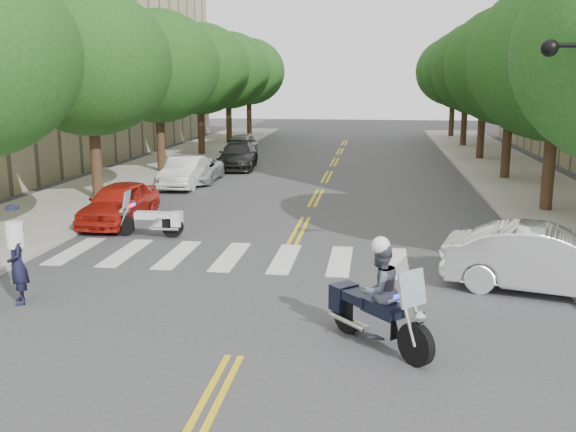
% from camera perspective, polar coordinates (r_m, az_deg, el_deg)
% --- Properties ---
extents(ground, '(140.00, 140.00, 0.00)m').
position_cam_1_polar(ground, '(11.95, -4.79, -12.32)').
color(ground, '#38383A').
rests_on(ground, ground).
extents(sidewalk_left, '(5.00, 60.00, 0.15)m').
position_cam_1_polar(sidewalk_left, '(35.06, -12.22, 3.86)').
color(sidewalk_left, '#9E9991').
rests_on(sidewalk_left, ground).
extents(sidewalk_right, '(5.00, 60.00, 0.15)m').
position_cam_1_polar(sidewalk_right, '(33.71, 19.83, 3.09)').
color(sidewalk_right, '#9E9991').
rests_on(sidewalk_right, ground).
extents(tree_l_1, '(6.40, 6.40, 8.45)m').
position_cam_1_polar(tree_l_1, '(27.06, -17.19, 12.89)').
color(tree_l_1, '#382316').
rests_on(tree_l_1, ground).
extents(tree_l_2, '(6.40, 6.40, 8.45)m').
position_cam_1_polar(tree_l_2, '(34.49, -11.51, 12.89)').
color(tree_l_2, '#382316').
rests_on(tree_l_2, ground).
extents(tree_l_3, '(6.40, 6.40, 8.45)m').
position_cam_1_polar(tree_l_3, '(42.14, -7.87, 12.83)').
color(tree_l_3, '#382316').
rests_on(tree_l_3, ground).
extents(tree_l_4, '(6.40, 6.40, 8.45)m').
position_cam_1_polar(tree_l_4, '(49.89, -5.36, 12.76)').
color(tree_l_4, '#382316').
rests_on(tree_l_4, ground).
extents(tree_l_5, '(6.40, 6.40, 8.45)m').
position_cam_1_polar(tree_l_5, '(57.71, -3.52, 12.69)').
color(tree_l_5, '#382316').
rests_on(tree_l_5, ground).
extents(tree_r_1, '(6.40, 6.40, 8.45)m').
position_cam_1_polar(tree_r_1, '(25.42, 22.87, 12.58)').
color(tree_r_1, '#382316').
rests_on(tree_r_1, ground).
extents(tree_r_2, '(6.40, 6.40, 8.45)m').
position_cam_1_polar(tree_r_2, '(33.23, 19.31, 12.51)').
color(tree_r_2, '#382316').
rests_on(tree_r_2, ground).
extents(tree_r_3, '(6.40, 6.40, 8.45)m').
position_cam_1_polar(tree_r_3, '(41.11, 17.11, 12.44)').
color(tree_r_3, '#382316').
rests_on(tree_r_3, ground).
extents(tree_r_4, '(6.40, 6.40, 8.45)m').
position_cam_1_polar(tree_r_4, '(49.03, 15.62, 12.39)').
color(tree_r_4, '#382316').
rests_on(tree_r_4, ground).
extents(tree_r_5, '(6.40, 6.40, 8.45)m').
position_cam_1_polar(tree_r_5, '(56.97, 14.55, 12.34)').
color(tree_r_5, '#382316').
rests_on(tree_r_5, ground).
extents(motorcycle_police, '(1.96, 2.13, 2.13)m').
position_cam_1_polar(motorcycle_police, '(12.13, 7.91, -7.20)').
color(motorcycle_police, black).
rests_on(motorcycle_police, ground).
extents(motorcycle_parked, '(2.27, 0.52, 1.47)m').
position_cam_1_polar(motorcycle_parked, '(20.80, -11.80, -0.44)').
color(motorcycle_parked, black).
rests_on(motorcycle_parked, ground).
extents(officer_standing, '(0.73, 0.78, 1.79)m').
position_cam_1_polar(officer_standing, '(15.47, -22.90, -4.01)').
color(officer_standing, black).
rests_on(officer_standing, ground).
extents(convertible, '(5.01, 2.82, 1.56)m').
position_cam_1_polar(convertible, '(16.18, 22.10, -3.67)').
color(convertible, silver).
rests_on(convertible, ground).
extents(parked_car_a, '(1.77, 4.28, 1.45)m').
position_cam_1_polar(parked_car_a, '(22.91, -14.77, 1.11)').
color(parked_car_a, red).
rests_on(parked_car_a, ground).
extents(parked_car_b, '(1.57, 4.28, 1.40)m').
position_cam_1_polar(parked_car_b, '(30.18, -9.14, 3.88)').
color(parked_car_b, white).
rests_on(parked_car_b, ground).
extents(parked_car_c, '(2.02, 4.15, 1.14)m').
position_cam_1_polar(parked_car_c, '(31.60, -7.99, 4.04)').
color(parked_car_c, '#AAABB2').
rests_on(parked_car_c, ground).
extents(parked_car_d, '(2.49, 5.07, 1.42)m').
position_cam_1_polar(parked_car_d, '(36.17, -4.47, 5.35)').
color(parked_car_d, black).
rests_on(parked_car_d, ground).
extents(parked_car_e, '(1.77, 4.29, 1.46)m').
position_cam_1_polar(parked_car_e, '(42.28, -4.20, 6.35)').
color(parked_car_e, '#9E9DA2').
rests_on(parked_car_e, ground).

